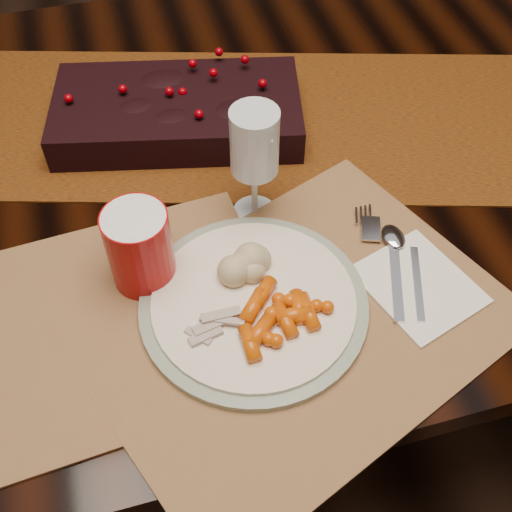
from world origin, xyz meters
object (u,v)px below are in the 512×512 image
object	(u,v)px
dining_table	(230,292)
wine_glass	(255,167)
dinner_plate	(254,304)
napkin	(418,285)
mashed_potatoes	(241,257)
red_cup	(140,248)
baby_carrots	(275,313)
placemat_main	(297,325)
turkey_shreds	(210,328)
centerpiece	(177,107)

from	to	relation	value
dining_table	wine_glass	world-z (taller)	wine_glass
dinner_plate	napkin	bearing A→B (deg)	-6.72
mashed_potatoes	red_cup	distance (m)	0.13
dining_table	baby_carrots	distance (m)	0.52
dinner_plate	red_cup	xyz separation A→B (m)	(-0.12, 0.09, 0.05)
dining_table	baby_carrots	xyz separation A→B (m)	(-0.01, -0.33, 0.40)
red_cup	wine_glass	size ratio (longest dim) A/B	0.63
mashed_potatoes	red_cup	world-z (taller)	red_cup
red_cup	mashed_potatoes	bearing A→B (deg)	-14.95
dinner_plate	wine_glass	size ratio (longest dim) A/B	1.61
mashed_potatoes	napkin	world-z (taller)	mashed_potatoes
placemat_main	napkin	bearing A→B (deg)	-17.51
mashed_potatoes	napkin	xyz separation A→B (m)	(0.22, -0.08, -0.04)
mashed_potatoes	turkey_shreds	xyz separation A→B (m)	(-0.06, -0.08, -0.01)
placemat_main	baby_carrots	size ratio (longest dim) A/B	5.07
centerpiece	red_cup	world-z (taller)	red_cup
dining_table	placemat_main	distance (m)	0.50
dinner_plate	red_cup	world-z (taller)	red_cup
centerpiece	wine_glass	xyz separation A→B (m)	(0.07, -0.21, 0.05)
turkey_shreds	wine_glass	size ratio (longest dim) A/B	0.39
baby_carrots	turkey_shreds	distance (m)	0.08
dinner_plate	mashed_potatoes	size ratio (longest dim) A/B	3.48
placemat_main	mashed_potatoes	size ratio (longest dim) A/B	6.06
napkin	turkey_shreds	bearing A→B (deg)	163.03
centerpiece	mashed_potatoes	xyz separation A→B (m)	(0.02, -0.32, 0.00)
baby_carrots	mashed_potatoes	world-z (taller)	mashed_potatoes
dining_table	dinner_plate	xyz separation A→B (m)	(-0.03, -0.30, 0.39)
dinner_plate	mashed_potatoes	distance (m)	0.06
dining_table	wine_glass	bearing A→B (deg)	-83.49
dining_table	turkey_shreds	xyz separation A→B (m)	(-0.09, -0.33, 0.40)
napkin	wine_glass	world-z (taller)	wine_glass
mashed_potatoes	napkin	size ratio (longest dim) A/B	0.57
napkin	dining_table	bearing A→B (deg)	101.74
centerpiece	placemat_main	world-z (taller)	centerpiece
dining_table	red_cup	xyz separation A→B (m)	(-0.15, -0.21, 0.44)
placemat_main	dinner_plate	bearing A→B (deg)	117.86
napkin	red_cup	bearing A→B (deg)	143.65
wine_glass	red_cup	bearing A→B (deg)	-156.39
centerpiece	mashed_potatoes	world-z (taller)	centerpiece
wine_glass	turkey_shreds	bearing A→B (deg)	-119.33
placemat_main	dining_table	bearing A→B (deg)	70.77
baby_carrots	placemat_main	bearing A→B (deg)	-15.14
red_cup	placemat_main	bearing A→B (deg)	-36.40
turkey_shreds	mashed_potatoes	bearing A→B (deg)	54.80
dinner_plate	mashed_potatoes	xyz separation A→B (m)	(-0.00, 0.05, 0.03)
placemat_main	turkey_shreds	world-z (taller)	turkey_shreds
dining_table	napkin	size ratio (longest dim) A/B	12.49
dinner_plate	baby_carrots	distance (m)	0.04
baby_carrots	mashed_potatoes	size ratio (longest dim) A/B	1.19
turkey_shreds	red_cup	xyz separation A→B (m)	(-0.06, 0.12, 0.03)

